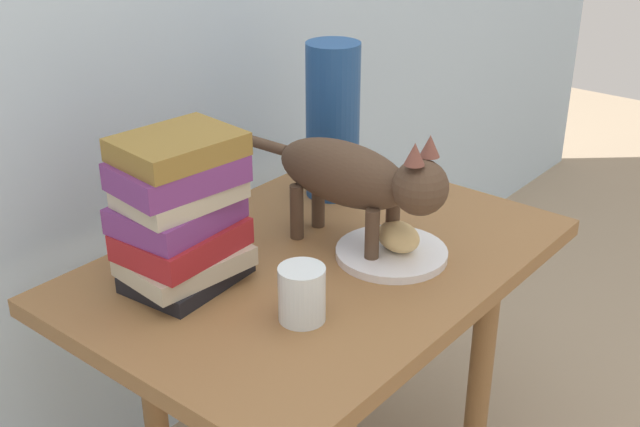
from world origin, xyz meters
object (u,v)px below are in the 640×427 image
(plate, at_px, (391,253))
(bread_roll, at_px, (398,237))
(cat, at_px, (357,178))
(green_vase, at_px, (333,121))
(book_stack, at_px, (180,213))
(candle_jar, at_px, (302,297))
(side_table, at_px, (320,294))

(plate, relative_size, bread_roll, 2.36)
(plate, relative_size, cat, 0.39)
(cat, xyz_separation_m, green_vase, (0.16, 0.18, 0.02))
(book_stack, distance_m, green_vase, 0.42)
(plate, relative_size, candle_jar, 2.22)
(bread_roll, height_order, green_vase, green_vase)
(bread_roll, relative_size, book_stack, 0.33)
(bread_roll, bearing_deg, book_stack, 142.53)
(side_table, relative_size, bread_roll, 10.29)
(bread_roll, xyz_separation_m, candle_jar, (-0.25, 0.00, -0.00))
(plate, height_order, candle_jar, candle_jar)
(side_table, bearing_deg, bread_roll, -52.36)
(side_table, distance_m, book_stack, 0.30)
(side_table, xyz_separation_m, plate, (0.07, -0.10, 0.08))
(side_table, distance_m, plate, 0.15)
(plate, bearing_deg, cat, 102.05)
(cat, bearing_deg, side_table, 154.30)
(side_table, height_order, green_vase, green_vase)
(side_table, relative_size, cat, 1.72)
(side_table, relative_size, book_stack, 3.36)
(side_table, height_order, bread_roll, bread_roll)
(green_vase, bearing_deg, bread_roll, -118.94)
(bread_roll, height_order, candle_jar, candle_jar)
(bread_roll, xyz_separation_m, cat, (-0.02, 0.07, 0.09))
(side_table, distance_m, bread_roll, 0.17)
(cat, height_order, green_vase, green_vase)
(green_vase, xyz_separation_m, candle_jar, (-0.38, -0.25, -0.11))
(side_table, bearing_deg, green_vase, 33.91)
(plate, height_order, cat, cat)
(green_vase, distance_m, candle_jar, 0.47)
(bread_roll, relative_size, cat, 0.17)
(candle_jar, bearing_deg, book_stack, 99.35)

